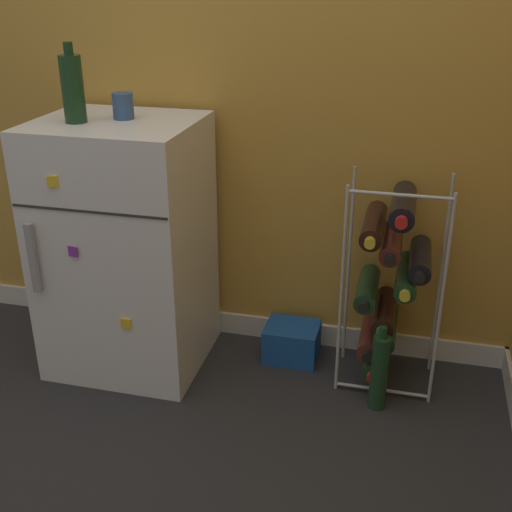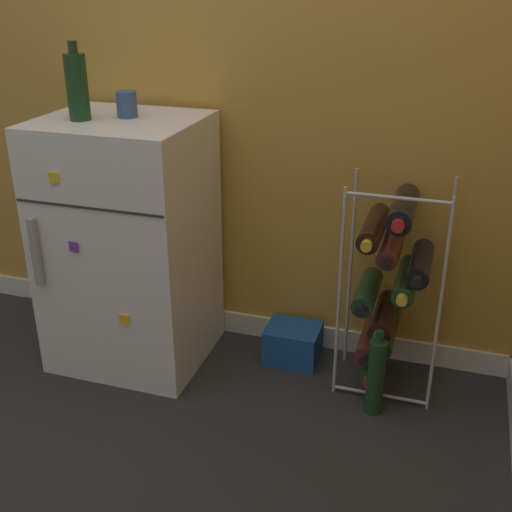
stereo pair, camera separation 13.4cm
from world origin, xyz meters
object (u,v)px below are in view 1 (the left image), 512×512
soda_box (292,342)px  fridge_top_bottle (73,88)px  loose_bottle_floor (379,372)px  fridge_top_cup (123,106)px  wine_rack (388,285)px  mini_fridge (126,247)px

soda_box → fridge_top_bottle: bearing=-164.6°
fridge_top_bottle → loose_bottle_floor: bearing=-2.0°
fridge_top_bottle → loose_bottle_floor: 1.39m
soda_box → fridge_top_cup: fridge_top_cup is taller
wine_rack → fridge_top_cup: fridge_top_cup is taller
wine_rack → soda_box: size_ratio=3.78×
fridge_top_bottle → fridge_top_cup: bearing=33.7°
fridge_top_cup → mini_fridge: bearing=-123.9°
mini_fridge → soda_box: (0.60, 0.14, -0.40)m
wine_rack → fridge_top_bottle: 1.25m
wine_rack → fridge_top_cup: bearing=-177.0°
mini_fridge → wine_rack: (0.94, 0.08, -0.08)m
wine_rack → fridge_top_bottle: fridge_top_bottle is taller
soda_box → fridge_top_cup: bearing=-169.4°
soda_box → mini_fridge: bearing=-166.9°
wine_rack → soda_box: bearing=170.0°
wine_rack → loose_bottle_floor: 0.30m
wine_rack → fridge_top_cup: size_ratio=8.91×
wine_rack → fridge_top_cup: 1.09m
mini_fridge → soda_box: size_ratio=4.55×
wine_rack → fridge_top_bottle: size_ratio=3.03×
wine_rack → loose_bottle_floor: size_ratio=2.44×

